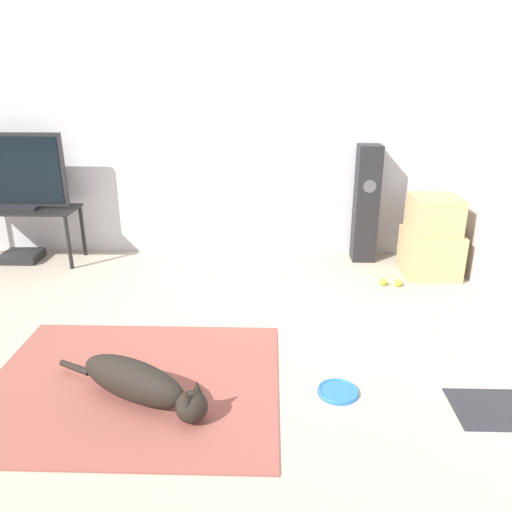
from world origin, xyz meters
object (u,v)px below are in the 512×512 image
Objects in this scene: cardboard_box_lower at (430,253)px; tv_stand at (23,216)px; tennis_ball_by_boxes at (383,282)px; tennis_ball_near_speaker at (398,283)px; frisbee at (338,391)px; cardboard_box_upper at (434,214)px; game_console at (22,256)px; dog at (140,383)px; tv at (16,172)px; floor_speaker at (366,204)px.

tv_stand is at bearing 176.83° from cardboard_box_lower.
tennis_ball_by_boxes is 1.00× the size of tennis_ball_near_speaker.
frisbee is 3.61× the size of tennis_ball_near_speaker.
tv_stand is (-3.81, 0.22, -0.11)m from cardboard_box_upper.
game_console is at bearing 171.46° from tennis_ball_by_boxes.
game_console is at bearing 143.77° from frisbee.
dog is 2.77× the size of game_console.
tennis_ball_by_boxes is at bearing -8.54° from game_console.
tennis_ball_by_boxes is at bearing -8.56° from tv.
tv_stand is 15.49× the size of tennis_ball_by_boxes.
tv reaches higher than tennis_ball_near_speaker.
cardboard_box_upper is 0.37× the size of floor_speaker.
floor_speaker is (1.63, 2.34, 0.43)m from dog.
floor_speaker reaches higher than dog.
tv_stand is 1.11× the size of tv.
game_console is (-3.55, 0.53, 0.01)m from tennis_ball_near_speaker.
floor_speaker is 1.10× the size of tv_stand.
floor_speaker is (0.51, 2.22, 0.55)m from frisbee.
floor_speaker reaches higher than cardboard_box_upper.
tv_stand is (-3.27, -0.15, -0.10)m from floor_speaker.
cardboard_box_lower is 0.58m from tennis_ball_by_boxes.
cardboard_box_upper is at bearing 31.51° from tennis_ball_by_boxes.
floor_speaker is 16.99× the size of tennis_ball_by_boxes.
cardboard_box_lower is at bearing -3.31° from game_console.
tv_stand is at bearing 143.11° from frisbee.
cardboard_box_lower is 7.30× the size of tennis_ball_by_boxes.
cardboard_box_upper is at bearing -158.72° from cardboard_box_lower.
game_console is (-2.84, 2.08, 0.03)m from frisbee.
floor_speaker is 3.29m from tv.
floor_speaker reaches higher than frisbee.
floor_speaker is at bearing 2.70° from tv_stand.
frisbee is at bearing -36.23° from game_console.
cardboard_box_upper is at bearing -3.37° from game_console.
floor_speaker is at bearing 106.20° from tennis_ball_near_speaker.
dog is at bearing -124.88° from floor_speaker.
dog is 2.75m from tv_stand.
cardboard_box_upper is (1.05, 1.85, 0.55)m from frisbee.
tennis_ball_near_speaker is (3.47, -0.52, -0.85)m from tv.
tv_stand is (-3.81, 0.21, 0.26)m from cardboard_box_lower.
game_console is at bearing 128.08° from dog.
floor_speaker is 16.99× the size of tennis_ball_near_speaker.
cardboard_box_lower is (1.06, 1.86, 0.19)m from frisbee.
cardboard_box_upper reaches higher than dog.
tennis_ball_by_boxes is at bearing 69.57° from frisbee.
cardboard_box_lower is 3.83m from tv_stand.
dog reaches higher than tennis_ball_near_speaker.
tv_stand is at bearing 171.53° from tennis_ball_near_speaker.
tv is at bearing 176.78° from cardboard_box_lower.
dog is 1.06× the size of tv.
tennis_ball_near_speaker is 3.59m from game_console.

